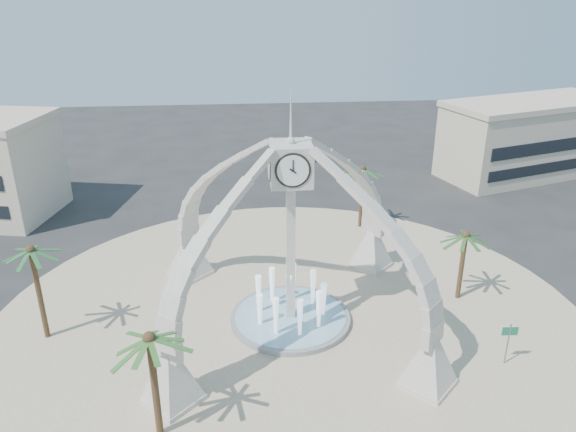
{
  "coord_description": "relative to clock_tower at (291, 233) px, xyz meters",
  "views": [
    {
      "loc": [
        -3.03,
        -31.64,
        21.3
      ],
      "look_at": [
        0.02,
        2.0,
        6.81
      ],
      "focal_mm": 35.0,
      "sensor_mm": 36.0,
      "label": 1
    }
  ],
  "objects": [
    {
      "name": "building_ne",
      "position": [
        30.0,
        28.0,
        -2.18
      ],
      "size": [
        21.87,
        14.17,
        8.6
      ],
      "rotation": [
        0.0,
        0.0,
        0.31
      ],
      "color": "beige",
      "rests_on": "ground"
    },
    {
      "name": "ground",
      "position": [
        0.0,
        0.0,
        -6.49
      ],
      "size": [
        140.0,
        140.0,
        0.0
      ],
      "primitive_type": "plane",
      "color": "#282828",
      "rests_on": "ground"
    },
    {
      "name": "clock_tower",
      "position": [
        0.0,
        0.0,
        0.0
      ],
      "size": [
        17.94,
        17.94,
        16.3
      ],
      "color": "beige",
      "rests_on": "ground"
    },
    {
      "name": "palm_south",
      "position": [
        -7.5,
        -9.44,
        -0.76
      ],
      "size": [
        4.83,
        4.83,
        6.55
      ],
      "rotation": [
        0.0,
        0.0,
        0.29
      ],
      "color": "brown",
      "rests_on": "ground"
    },
    {
      "name": "palm_north",
      "position": [
        7.82,
        14.73,
        -0.94
      ],
      "size": [
        3.67,
        3.67,
        6.3
      ],
      "rotation": [
        0.0,
        0.0,
        -0.04
      ],
      "color": "brown",
      "rests_on": "ground"
    },
    {
      "name": "fountain",
      "position": [
        0.0,
        0.0,
        -6.2
      ],
      "size": [
        8.0,
        8.0,
        3.62
      ],
      "color": "gray",
      "rests_on": "ground"
    },
    {
      "name": "street_sign",
      "position": [
        12.28,
        -5.64,
        -4.51
      ],
      "size": [
        1.02,
        0.1,
        2.78
      ],
      "rotation": [
        0.0,
        0.0,
        -0.06
      ],
      "color": "slate",
      "rests_on": "ground"
    },
    {
      "name": "palm_west",
      "position": [
        -15.67,
        -0.39,
        -0.37
      ],
      "size": [
        4.54,
        4.54,
        6.91
      ],
      "rotation": [
        0.0,
        0.0,
        0.34
      ],
      "color": "brown",
      "rests_on": "ground"
    },
    {
      "name": "palm_east",
      "position": [
        12.23,
        1.85,
        -1.57
      ],
      "size": [
        3.65,
        3.65,
        5.65
      ],
      "rotation": [
        0.0,
        0.0,
        0.04
      ],
      "color": "brown",
      "rests_on": "ground"
    },
    {
      "name": "plaza",
      "position": [
        0.0,
        0.0,
        -6.46
      ],
      "size": [
        40.0,
        40.0,
        0.06
      ],
      "primitive_type": "cylinder",
      "color": "#C6B493",
      "rests_on": "ground"
    }
  ]
}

